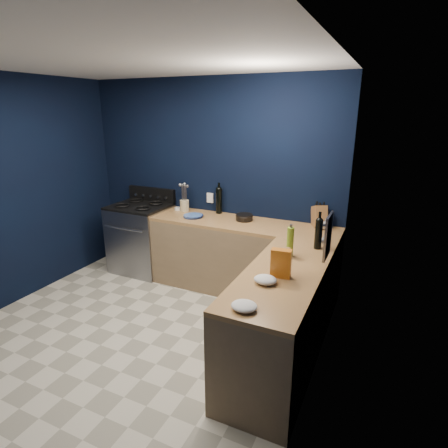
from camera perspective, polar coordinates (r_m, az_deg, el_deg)
The scene contains 27 objects.
floor at distance 3.95m, azimuth -14.14°, elevation -17.18°, with size 3.50×3.50×0.02m, color beige.
ceiling at distance 3.29m, azimuth -17.84°, elevation 23.85°, with size 3.50×3.50×0.02m, color silver.
wall_back at distance 4.82m, azimuth -2.11°, elevation 6.73°, with size 3.50×0.02×2.60m, color black.
wall_right at distance 2.64m, azimuth 14.76°, elevation -3.12°, with size 0.02×3.50×2.60m, color black.
cab_back at distance 4.55m, azimuth 2.91°, elevation -5.43°, with size 2.30×0.63×0.86m, color #84694A.
top_back at distance 4.39m, azimuth 3.00°, elevation -0.02°, with size 2.30×0.63×0.04m, color brown.
cab_right at distance 3.34m, azimuth 8.88°, elevation -14.79°, with size 0.63×1.67×0.86m, color #84694A.
top_right at distance 3.12m, azimuth 9.27°, elevation -7.80°, with size 0.63×1.67×0.04m, color brown.
gas_range at distance 5.25m, azimuth -12.80°, elevation -2.29°, with size 0.76×0.66×0.92m, color gray.
oven_door at distance 5.03m, azimuth -14.97°, elevation -3.48°, with size 0.59×0.02×0.42m, color black.
cooktop at distance 5.11m, azimuth -13.16°, elevation 2.73°, with size 0.76×0.66×0.03m, color black.
backguard at distance 5.32m, azimuth -11.26°, elevation 4.59°, with size 0.76×0.06×0.20m, color black.
spice_panel at distance 3.20m, azimuth 16.03°, elevation -1.86°, with size 0.02×0.28×0.38m, color gray.
wall_outlet at distance 4.84m, azimuth -2.20°, elevation 4.13°, with size 0.09×0.02×0.13m, color white.
plate_stack at distance 4.61m, azimuth -4.88°, elevation 1.26°, with size 0.24×0.24×0.03m, color #384AB0.
ramekin at distance 4.96m, azimuth -7.23°, elevation 2.39°, with size 0.09×0.09×0.04m, color white.
utensil_crock at distance 4.89m, azimuth -6.22°, elevation 2.90°, with size 0.12×0.12×0.15m, color beige.
wine_bottle_back at distance 4.73m, azimuth -0.79°, elevation 3.62°, with size 0.08×0.08×0.33m, color black.
lemon_basket at distance 4.46m, azimuth 3.21°, elevation 1.05°, with size 0.20×0.20×0.08m, color black.
knife_block at distance 4.34m, azimuth 14.73°, elevation 1.14°, with size 0.13×0.22×0.24m, color brown.
wine_bottle_right at distance 3.64m, azimuth 14.61°, elevation -1.58°, with size 0.07×0.07×0.29m, color black.
oil_bottle at distance 3.41m, azimuth 10.35°, elevation -2.76°, with size 0.06×0.06×0.28m, color olive.
spice_jar_near at distance 3.40m, azimuth 10.02°, elevation -4.44°, with size 0.04×0.04×0.10m, color olive.
spice_jar_far at distance 3.25m, azimuth 8.81°, elevation -5.51°, with size 0.05×0.05×0.09m, color olive.
crouton_bag at distance 2.98m, azimuth 8.94°, elevation -6.13°, with size 0.16×0.08×0.24m, color #B21F15.
towel_front at distance 2.90m, azimuth 6.51°, elevation -8.68°, with size 0.18×0.16×0.06m, color white.
towel_end at distance 2.54m, azimuth 3.19°, elevation -12.74°, with size 0.18×0.17×0.06m, color white.
Camera 1 is at (2.16, -2.45, 2.21)m, focal length 29.10 mm.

